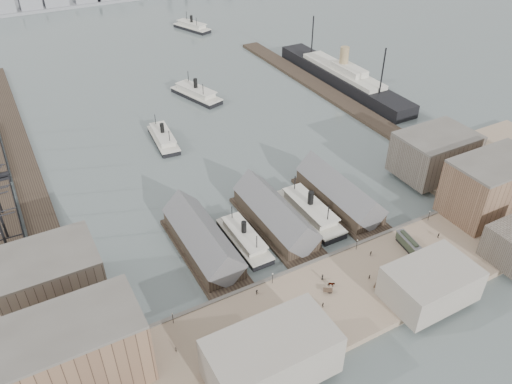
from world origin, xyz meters
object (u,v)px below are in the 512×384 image
ocean_steamer (342,76)px  horse_cart_center (330,286)px  ferry_docked_west (244,238)px  tram (408,244)px  horse_cart_left (214,343)px  horse_cart_right (384,286)px

ocean_steamer → horse_cart_center: size_ratio=20.81×
horse_cart_center → ferry_docked_west: bearing=52.9°
tram → horse_cart_left: (-67.88, -4.29, -1.10)m
ferry_docked_west → ocean_steamer: size_ratio=0.26×
ferry_docked_west → horse_cart_right: (24.64, -37.97, 0.63)m
tram → horse_cart_center: tram is taller
ocean_steamer → tram: bearing=-118.2°
tram → horse_cart_center: bearing=-167.6°
ferry_docked_west → horse_cart_left: bearing=-128.1°
tram → horse_cart_left: size_ratio=2.24×
horse_cart_left → horse_cart_right: size_ratio=1.00×
tram → ferry_docked_west: bearing=154.2°
ferry_docked_west → horse_cart_left: size_ratio=5.51×
tram → horse_cart_right: tram is taller
ferry_docked_west → ocean_steamer: (105.00, 88.73, 2.10)m
ocean_steamer → horse_cart_center: bearing=-128.1°
horse_cart_center → horse_cart_right: bearing=-85.8°
horse_cart_center → horse_cart_right: horse_cart_center is taller
ferry_docked_west → horse_cart_center: size_ratio=5.43×
ferry_docked_west → horse_cart_left: (-25.61, -32.70, 0.60)m
horse_cart_center → horse_cart_right: (13.34, -7.22, -0.05)m
horse_cart_center → horse_cart_right: 15.17m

